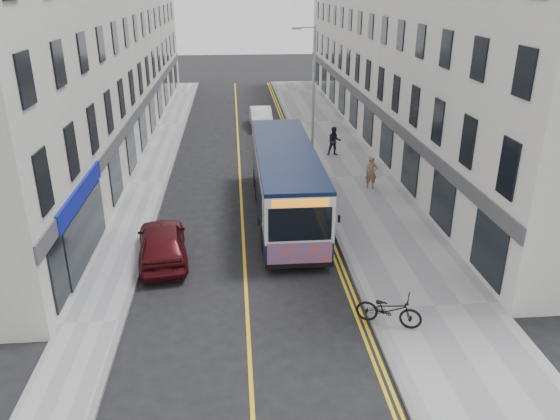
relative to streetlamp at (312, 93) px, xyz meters
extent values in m
plane|color=black|center=(-4.17, -14.00, -4.38)|extent=(140.00, 140.00, 0.00)
cube|color=#969699|center=(2.08, -2.00, -4.32)|extent=(4.50, 64.00, 0.12)
cube|color=#969699|center=(-9.17, -2.00, -4.32)|extent=(2.00, 64.00, 0.12)
cube|color=slate|center=(-0.17, -2.00, -4.32)|extent=(0.18, 64.00, 0.13)
cube|color=slate|center=(-8.17, -2.00, -4.32)|extent=(0.18, 64.00, 0.13)
cube|color=gold|center=(-4.17, -2.00, -4.38)|extent=(0.12, 64.00, 0.01)
cube|color=gold|center=(-0.62, -2.00, -4.38)|extent=(0.10, 64.00, 0.01)
cube|color=gold|center=(-0.42, -2.00, -4.38)|extent=(0.10, 64.00, 0.01)
cube|color=silver|center=(7.33, 7.00, 2.12)|extent=(6.00, 46.00, 13.00)
cube|color=silver|center=(-13.17, 7.00, 2.12)|extent=(6.00, 46.00, 13.00)
cylinder|color=#9A9CA2|center=(0.08, 0.00, -0.38)|extent=(0.14, 0.14, 8.00)
cylinder|color=#9A9CA2|center=(-0.42, 0.00, 3.52)|extent=(1.00, 0.08, 0.08)
cube|color=#9A9CA2|center=(-0.92, 0.00, 3.47)|extent=(0.50, 0.18, 0.12)
cube|color=black|center=(-2.16, -7.01, -3.57)|extent=(2.55, 11.21, 0.92)
cube|color=silver|center=(-2.16, -7.01, -2.19)|extent=(2.55, 11.21, 1.83)
cube|color=black|center=(-2.16, -7.01, -1.19)|extent=(2.57, 11.21, 0.16)
cube|color=black|center=(-3.45, -6.40, -2.40)|extent=(0.04, 8.76, 1.17)
cube|color=black|center=(-0.87, -6.40, -2.40)|extent=(0.04, 8.76, 1.17)
cube|color=black|center=(-2.16, -12.64, -2.29)|extent=(2.29, 0.04, 1.27)
cube|color=red|center=(-2.16, -12.64, -3.52)|extent=(2.39, 0.04, 0.97)
cube|color=orange|center=(-2.16, -12.65, -1.48)|extent=(2.04, 0.04, 0.29)
cylinder|color=black|center=(-3.31, -10.38, -3.87)|extent=(0.29, 1.02, 1.02)
cylinder|color=black|center=(-1.01, -10.38, -3.87)|extent=(0.29, 1.02, 1.02)
cylinder|color=black|center=(-3.31, -4.77, -3.87)|extent=(0.29, 1.02, 1.02)
cylinder|color=black|center=(-1.01, -4.77, -3.87)|extent=(0.29, 1.02, 1.02)
cylinder|color=black|center=(-3.31, -2.94, -3.87)|extent=(0.29, 1.02, 1.02)
cylinder|color=black|center=(-1.01, -2.94, -3.87)|extent=(0.29, 1.02, 1.02)
imported|color=black|center=(0.23, -16.15, -3.72)|extent=(2.17, 1.47, 1.08)
imported|color=#885F3E|center=(2.64, -3.88, -3.43)|extent=(0.63, 0.43, 1.66)
imported|color=black|center=(1.76, 2.12, -3.37)|extent=(0.87, 0.68, 1.79)
imported|color=white|center=(-2.37, 10.18, -3.65)|extent=(1.65, 4.48, 1.47)
imported|color=#450B11|center=(-7.34, -10.92, -3.61)|extent=(2.41, 4.75, 1.55)
camera|label=1|loc=(-4.39, -30.31, 5.68)|focal=35.00mm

